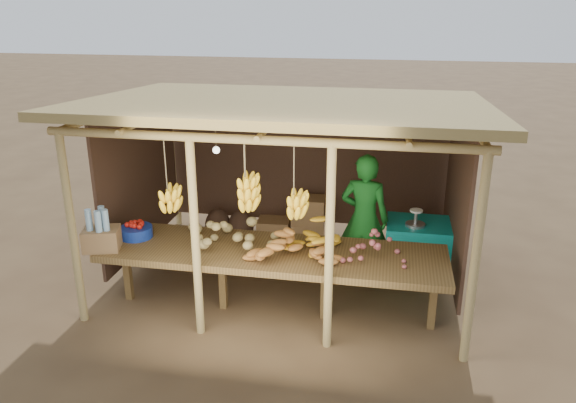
# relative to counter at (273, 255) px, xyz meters

# --- Properties ---
(ground) EXTENTS (60.00, 60.00, 0.00)m
(ground) POSITION_rel_counter_xyz_m (-0.00, 0.95, -0.74)
(ground) COLOR brown
(ground) RESTS_ON ground
(stall_structure) EXTENTS (4.70, 3.50, 2.43)m
(stall_structure) POSITION_rel_counter_xyz_m (-0.04, 0.95, 1.18)
(stall_structure) COLOR tan
(stall_structure) RESTS_ON ground
(counter) EXTENTS (3.90, 1.05, 0.80)m
(counter) POSITION_rel_counter_xyz_m (0.00, 0.00, 0.00)
(counter) COLOR brown
(counter) RESTS_ON ground
(potato_heap) EXTENTS (1.24, 1.00, 0.37)m
(potato_heap) POSITION_rel_counter_xyz_m (-0.55, 0.06, 0.25)
(potato_heap) COLOR #99864F
(potato_heap) RESTS_ON counter
(sweet_potato_heap) EXTENTS (1.07, 0.86, 0.36)m
(sweet_potato_heap) POSITION_rel_counter_xyz_m (0.26, -0.28, 0.24)
(sweet_potato_heap) COLOR #A8682B
(sweet_potato_heap) RESTS_ON counter
(onion_heap) EXTENTS (0.75, 0.54, 0.35)m
(onion_heap) POSITION_rel_counter_xyz_m (1.12, -0.04, 0.24)
(onion_heap) COLOR #A75152
(onion_heap) RESTS_ON counter
(banana_pile) EXTENTS (0.71, 0.59, 0.35)m
(banana_pile) POSITION_rel_counter_xyz_m (0.49, 0.09, 0.24)
(banana_pile) COLOR gold
(banana_pile) RESTS_ON counter
(tomato_basin) EXTENTS (0.38, 0.38, 0.20)m
(tomato_basin) POSITION_rel_counter_xyz_m (-1.67, 0.07, 0.14)
(tomato_basin) COLOR navy
(tomato_basin) RESTS_ON counter
(bottle_box) EXTENTS (0.46, 0.41, 0.49)m
(bottle_box) POSITION_rel_counter_xyz_m (-1.90, -0.32, 0.25)
(bottle_box) COLOR olive
(bottle_box) RESTS_ON counter
(vendor) EXTENTS (0.68, 0.50, 1.70)m
(vendor) POSITION_rel_counter_xyz_m (0.97, 1.04, 0.11)
(vendor) COLOR #17671F
(vendor) RESTS_ON ground
(tarp_crate) EXTENTS (0.83, 0.72, 0.99)m
(tarp_crate) POSITION_rel_counter_xyz_m (1.66, 1.26, -0.33)
(tarp_crate) COLOR brown
(tarp_crate) RESTS_ON ground
(carton_stack) EXTENTS (1.02, 0.42, 0.75)m
(carton_stack) POSITION_rel_counter_xyz_m (-0.05, 1.93, -0.41)
(carton_stack) COLOR olive
(carton_stack) RESTS_ON ground
(burlap_sacks) EXTENTS (0.76, 0.40, 0.54)m
(burlap_sacks) POSITION_rel_counter_xyz_m (-1.12, 2.03, -0.51)
(burlap_sacks) COLOR #482F21
(burlap_sacks) RESTS_ON ground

